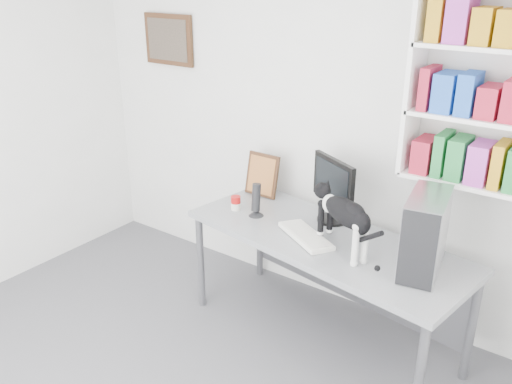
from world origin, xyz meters
TOP-DOWN VIEW (x-y plane):
  - room at (0.00, 0.00)m, footprint 4.01×4.01m
  - bookshelf at (1.40, 1.85)m, footprint 1.03×0.28m
  - wall_art at (-1.30, 1.97)m, footprint 0.52×0.04m
  - desk at (0.55, 1.45)m, footprint 2.04×1.05m
  - monitor at (0.47, 1.69)m, footprint 0.49×0.39m
  - keyboard at (0.46, 1.36)m, footprint 0.48×0.38m
  - pc_tower at (1.21, 1.42)m, footprint 0.29×0.50m
  - speaker at (-0.01, 1.45)m, footprint 0.14×0.14m
  - leaning_print at (-0.20, 1.79)m, footprint 0.28×0.11m
  - soup_can at (-0.20, 1.45)m, footprint 0.08×0.08m
  - cat at (0.74, 1.33)m, footprint 0.61×0.42m

SIDE VIEW (x-z plane):
  - desk at x=0.55m, z-range 0.00..0.81m
  - keyboard at x=0.46m, z-range 0.81..0.85m
  - soup_can at x=-0.20m, z-range 0.81..0.92m
  - speaker at x=-0.01m, z-range 0.81..1.06m
  - leaning_print at x=-0.20m, z-range 0.81..1.15m
  - cat at x=0.74m, z-range 0.81..1.18m
  - pc_tower at x=1.21m, z-range 0.81..1.28m
  - monitor at x=0.47m, z-range 0.81..1.28m
  - room at x=0.00m, z-range 0.00..2.70m
  - bookshelf at x=1.40m, z-range 1.23..2.47m
  - wall_art at x=-1.30m, z-range 1.69..2.11m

